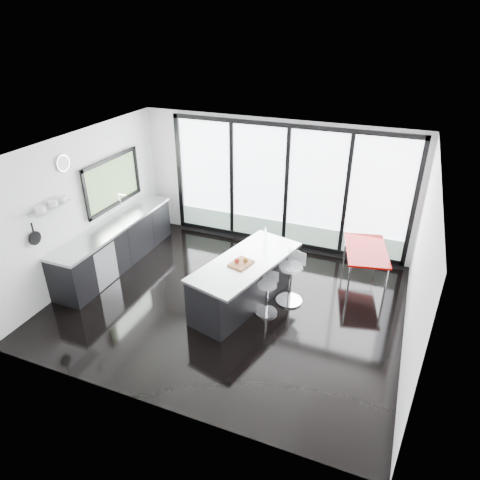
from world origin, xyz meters
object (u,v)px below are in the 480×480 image
at_px(bar_stool_near, 267,298).
at_px(bar_stool_far, 290,284).
at_px(island, 243,281).
at_px(red_table, 364,265).

distance_m(bar_stool_near, bar_stool_far, 0.56).
bearing_deg(bar_stool_near, bar_stool_far, 67.64).
relative_size(island, red_table, 1.83).
relative_size(island, bar_stool_near, 3.87).
bearing_deg(island, bar_stool_far, 23.99).
bearing_deg(bar_stool_near, red_table, 57.47).
distance_m(island, bar_stool_near, 0.54).
distance_m(bar_stool_near, red_table, 2.20).
height_order(island, bar_stool_near, island).
bearing_deg(red_table, bar_stool_near, -130.14).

